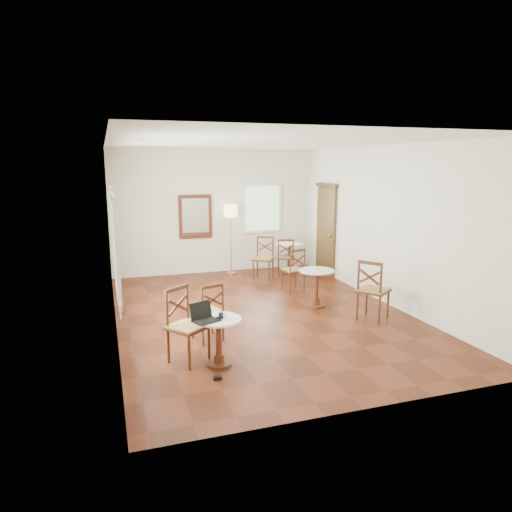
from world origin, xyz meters
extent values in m
plane|color=#4E1D0D|center=(0.00, 0.00, 0.00)|extent=(7.00, 7.00, 0.00)
cube|color=silver|center=(0.00, 3.50, 1.50)|extent=(5.00, 0.02, 3.00)
cube|color=silver|center=(0.00, -3.50, 1.50)|extent=(5.00, 0.02, 3.00)
cube|color=silver|center=(-2.50, 0.00, 1.50)|extent=(0.02, 7.00, 3.00)
cube|color=silver|center=(2.50, 0.00, 1.50)|extent=(0.02, 7.00, 3.00)
cube|color=white|center=(0.00, 0.00, 3.00)|extent=(5.00, 7.00, 0.02)
cube|color=#553918|center=(2.46, 2.40, 1.05)|extent=(0.06, 0.90, 2.10)
cube|color=#4C2813|center=(2.44, 2.40, 2.15)|extent=(0.08, 1.02, 0.08)
sphere|color=#BF8C3F|center=(2.40, 2.08, 1.00)|extent=(0.07, 0.07, 0.07)
cube|color=#552216|center=(-0.50, 3.46, 1.40)|extent=(0.80, 0.05, 1.05)
cube|color=white|center=(-0.50, 3.43, 1.40)|extent=(0.64, 0.02, 0.88)
cube|color=white|center=(-2.47, -2.10, 0.95)|extent=(0.02, 0.16, 0.16)
torus|color=red|center=(-2.46, -2.10, 0.95)|extent=(0.02, 0.12, 0.12)
cube|color=white|center=(-2.47, -1.20, 1.55)|extent=(0.06, 1.22, 1.42)
cube|color=white|center=(-2.47, 1.00, 1.55)|extent=(0.06, 1.22, 1.42)
cube|color=white|center=(1.20, 3.47, 1.55)|extent=(1.02, 0.06, 1.22)
cylinder|color=#4C2813|center=(-1.24, -1.87, 0.02)|extent=(0.35, 0.35, 0.04)
cylinder|color=#4C2813|center=(-1.24, -1.87, 0.09)|extent=(0.14, 0.14, 0.11)
cylinder|color=#552216|center=(-1.24, -1.87, 0.35)|extent=(0.08, 0.08, 0.53)
cylinder|color=#4C2813|center=(-1.24, -1.87, 0.60)|extent=(0.12, 0.12, 0.05)
cylinder|color=white|center=(-1.24, -1.87, 0.63)|extent=(0.61, 0.61, 0.03)
cylinder|color=#4C2813|center=(1.13, 0.10, 0.02)|extent=(0.38, 0.38, 0.04)
cylinder|color=#4C2813|center=(1.13, 0.10, 0.10)|extent=(0.15, 0.15, 0.11)
cylinder|color=#552216|center=(1.13, 0.10, 0.38)|extent=(0.09, 0.09, 0.57)
cylinder|color=#4C2813|center=(1.13, 0.10, 0.65)|extent=(0.13, 0.13, 0.06)
cylinder|color=white|center=(1.13, 0.10, 0.69)|extent=(0.67, 0.67, 0.03)
cylinder|color=#4C2813|center=(1.68, 2.78, 0.02)|extent=(0.40, 0.40, 0.04)
cylinder|color=#4C2813|center=(1.68, 2.78, 0.10)|extent=(0.16, 0.16, 0.12)
cylinder|color=#552216|center=(1.68, 2.78, 0.40)|extent=(0.09, 0.09, 0.59)
cylinder|color=#4C2813|center=(1.68, 2.78, 0.67)|extent=(0.14, 0.14, 0.06)
cylinder|color=white|center=(1.68, 2.78, 0.72)|extent=(0.69, 0.69, 0.03)
cylinder|color=#4C2813|center=(-1.06, -0.73, 0.21)|extent=(0.03, 0.03, 0.43)
cylinder|color=#4C2813|center=(-0.97, -1.05, 0.21)|extent=(0.03, 0.03, 0.43)
cylinder|color=#4C2813|center=(-1.39, -0.82, 0.21)|extent=(0.03, 0.03, 0.43)
cylinder|color=#4C2813|center=(-1.30, -1.15, 0.21)|extent=(0.03, 0.03, 0.43)
cube|color=#4C2813|center=(-1.18, -0.94, 0.43)|extent=(0.51, 0.51, 0.03)
cube|color=olive|center=(-1.18, -0.94, 0.45)|extent=(0.49, 0.49, 0.04)
cylinder|color=#4C2813|center=(-0.97, -1.05, 0.66)|extent=(0.03, 0.03, 0.47)
cylinder|color=#4C2813|center=(-1.30, -1.15, 0.66)|extent=(0.03, 0.03, 0.47)
cube|color=#4C2813|center=(-1.14, -1.10, 0.88)|extent=(0.36, 0.13, 0.05)
cube|color=#552216|center=(-1.14, -1.10, 0.67)|extent=(0.30, 0.11, 0.21)
cube|color=#552216|center=(-1.14, -1.10, 0.67)|extent=(0.30, 0.11, 0.21)
cylinder|color=#4C2813|center=(-1.64, -1.92, 0.24)|extent=(0.04, 0.04, 0.48)
cylinder|color=#4C2813|center=(-1.87, -1.60, 0.24)|extent=(0.04, 0.04, 0.48)
cylinder|color=#4C2813|center=(-1.33, -1.69, 0.24)|extent=(0.04, 0.04, 0.48)
cylinder|color=#4C2813|center=(-1.56, -1.38, 0.24)|extent=(0.04, 0.04, 0.48)
cube|color=#4C2813|center=(-1.60, -1.65, 0.49)|extent=(0.66, 0.66, 0.03)
cube|color=olive|center=(-1.60, -1.65, 0.50)|extent=(0.63, 0.63, 0.04)
cylinder|color=#4C2813|center=(-1.87, -1.60, 0.75)|extent=(0.04, 0.04, 0.54)
cylinder|color=#4C2813|center=(-1.56, -1.38, 0.75)|extent=(0.04, 0.04, 0.54)
cube|color=#4C2813|center=(-1.71, -1.49, 1.00)|extent=(0.35, 0.27, 0.05)
cube|color=#552216|center=(-1.71, -1.49, 0.76)|extent=(0.30, 0.23, 0.24)
cube|color=#552216|center=(-1.71, -1.49, 0.76)|extent=(0.30, 0.23, 0.24)
cylinder|color=#4C2813|center=(1.29, 1.46, 0.22)|extent=(0.03, 0.03, 0.43)
cylinder|color=#4C2813|center=(1.34, 1.12, 0.22)|extent=(0.03, 0.03, 0.43)
cylinder|color=#4C2813|center=(0.95, 1.41, 0.22)|extent=(0.03, 0.03, 0.43)
cylinder|color=#4C2813|center=(1.00, 1.07, 0.22)|extent=(0.03, 0.03, 0.43)
cube|color=#4C2813|center=(1.14, 1.26, 0.44)|extent=(0.48, 0.48, 0.03)
cube|color=olive|center=(1.14, 1.26, 0.45)|extent=(0.45, 0.45, 0.04)
cylinder|color=#4C2813|center=(1.34, 1.12, 0.67)|extent=(0.03, 0.03, 0.48)
cylinder|color=#4C2813|center=(1.00, 1.07, 0.67)|extent=(0.03, 0.03, 0.48)
cube|color=#4C2813|center=(1.17, 1.09, 0.89)|extent=(0.37, 0.08, 0.05)
cube|color=#552216|center=(1.17, 1.09, 0.68)|extent=(0.31, 0.07, 0.21)
cube|color=#552216|center=(1.17, 1.09, 0.68)|extent=(0.31, 0.07, 0.21)
cylinder|color=#4C2813|center=(2.02, -0.92, 0.25)|extent=(0.04, 0.04, 0.50)
cylinder|color=#4C2813|center=(1.70, -1.15, 0.25)|extent=(0.04, 0.04, 0.50)
cylinder|color=#4C2813|center=(1.79, -0.59, 0.25)|extent=(0.04, 0.04, 0.50)
cylinder|color=#4C2813|center=(1.47, -0.82, 0.25)|extent=(0.04, 0.04, 0.50)
cube|color=#4C2813|center=(1.74, -0.87, 0.50)|extent=(0.68, 0.68, 0.03)
cube|color=olive|center=(1.74, -0.87, 0.52)|extent=(0.65, 0.65, 0.04)
cylinder|color=#4C2813|center=(1.70, -1.15, 0.77)|extent=(0.04, 0.04, 0.55)
cylinder|color=#4C2813|center=(1.47, -0.82, 0.77)|extent=(0.04, 0.04, 0.55)
cube|color=#4C2813|center=(1.58, -0.99, 1.02)|extent=(0.27, 0.36, 0.06)
cube|color=#552216|center=(1.58, -0.99, 0.78)|extent=(0.23, 0.31, 0.24)
cube|color=#552216|center=(1.58, -0.99, 0.78)|extent=(0.23, 0.31, 0.24)
cylinder|color=#4C2813|center=(1.73, 2.70, 0.21)|extent=(0.03, 0.03, 0.43)
cylinder|color=#4C2813|center=(1.61, 2.38, 0.21)|extent=(0.03, 0.03, 0.43)
cylinder|color=#4C2813|center=(1.41, 2.83, 0.21)|extent=(0.03, 0.03, 0.43)
cylinder|color=#4C2813|center=(1.29, 2.51, 0.21)|extent=(0.03, 0.03, 0.43)
cube|color=#4C2813|center=(1.51, 2.61, 0.43)|extent=(0.54, 0.54, 0.03)
cube|color=olive|center=(1.51, 2.61, 0.45)|extent=(0.52, 0.52, 0.04)
cylinder|color=#4C2813|center=(1.61, 2.38, 0.67)|extent=(0.03, 0.03, 0.48)
cylinder|color=#4C2813|center=(1.29, 2.51, 0.67)|extent=(0.03, 0.03, 0.48)
cube|color=#4C2813|center=(1.45, 2.45, 0.89)|extent=(0.35, 0.16, 0.05)
cube|color=#552216|center=(1.45, 2.45, 0.68)|extent=(0.30, 0.13, 0.21)
cube|color=#552216|center=(1.45, 2.45, 0.68)|extent=(0.30, 0.13, 0.21)
cylinder|color=#4C2813|center=(0.61, 2.36, 0.23)|extent=(0.04, 0.04, 0.47)
cylinder|color=#4C2813|center=(0.82, 2.68, 0.23)|extent=(0.04, 0.04, 0.47)
cylinder|color=#4C2813|center=(0.93, 2.16, 0.23)|extent=(0.04, 0.04, 0.47)
cylinder|color=#4C2813|center=(1.13, 2.47, 0.23)|extent=(0.04, 0.04, 0.47)
cube|color=#4C2813|center=(0.87, 2.42, 0.47)|extent=(0.63, 0.63, 0.03)
cube|color=olive|center=(0.87, 2.42, 0.49)|extent=(0.60, 0.60, 0.04)
cylinder|color=#4C2813|center=(0.82, 2.68, 0.73)|extent=(0.04, 0.04, 0.52)
cylinder|color=#4C2813|center=(1.13, 2.47, 0.73)|extent=(0.04, 0.04, 0.52)
cube|color=#4C2813|center=(0.98, 2.57, 0.97)|extent=(0.35, 0.25, 0.05)
cube|color=#552216|center=(0.98, 2.57, 0.74)|extent=(0.30, 0.21, 0.23)
cube|color=#552216|center=(0.98, 2.57, 0.74)|extent=(0.30, 0.21, 0.23)
cylinder|color=#BF8C3F|center=(0.30, 3.15, 0.01)|extent=(0.27, 0.27, 0.03)
cylinder|color=#BF8C3F|center=(0.30, 3.15, 0.77)|extent=(0.02, 0.02, 1.55)
cylinder|color=beige|center=(0.30, 3.15, 1.55)|extent=(0.33, 0.33, 0.29)
cube|color=black|center=(-1.41, -1.93, 0.66)|extent=(0.39, 0.34, 0.02)
cube|color=black|center=(-1.41, -1.93, 0.67)|extent=(0.30, 0.23, 0.00)
cube|color=black|center=(-1.46, -1.83, 0.77)|extent=(0.32, 0.19, 0.22)
cube|color=silver|center=(-1.46, -1.83, 0.77)|extent=(0.28, 0.16, 0.18)
ellipsoid|color=black|center=(-1.23, -1.90, 0.67)|extent=(0.11, 0.08, 0.04)
cylinder|color=#110F35|center=(-1.20, -1.86, 0.69)|extent=(0.06, 0.06, 0.08)
torus|color=#110F35|center=(-1.16, -1.86, 0.69)|extent=(0.05, 0.01, 0.05)
cylinder|color=white|center=(-1.27, -1.84, 0.70)|extent=(0.06, 0.06, 0.09)
cube|color=black|center=(-1.36, -2.29, 0.02)|extent=(0.10, 0.06, 0.04)
camera|label=1|loc=(-2.58, -7.55, 2.64)|focal=32.54mm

